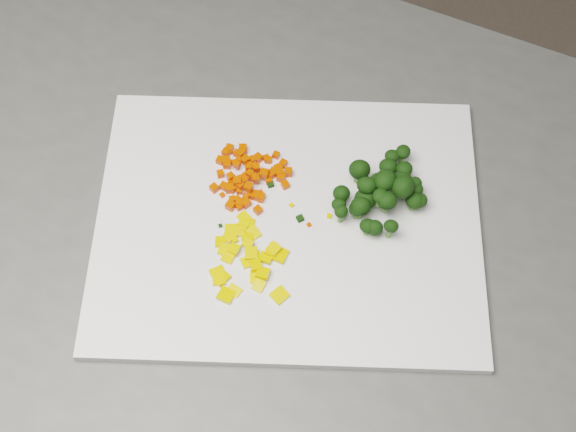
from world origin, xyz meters
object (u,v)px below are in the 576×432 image
(counter_block, at_px, (290,346))
(pepper_pile, at_px, (256,255))
(carrot_pile, at_px, (248,173))
(broccoli_pile, at_px, (379,185))
(cutting_board, at_px, (288,223))

(counter_block, height_order, pepper_pile, pepper_pile)
(counter_block, distance_m, pepper_pile, 0.48)
(carrot_pile, bearing_deg, broccoli_pile, 7.99)
(pepper_pile, bearing_deg, cutting_board, 70.35)
(counter_block, relative_size, broccoli_pile, 8.92)
(cutting_board, height_order, broccoli_pile, broccoli_pile)
(cutting_board, xyz_separation_m, carrot_pile, (-0.06, 0.04, 0.02))
(counter_block, xyz_separation_m, broccoli_pile, (0.09, 0.04, 0.49))
(cutting_board, bearing_deg, counter_block, 91.79)
(counter_block, distance_m, cutting_board, 0.46)
(carrot_pile, relative_size, broccoli_pile, 0.83)
(cutting_board, xyz_separation_m, pepper_pile, (-0.02, -0.06, 0.01))
(counter_block, xyz_separation_m, carrot_pile, (-0.06, 0.02, 0.48))
(cutting_board, height_order, pepper_pile, pepper_pile)
(pepper_pile, bearing_deg, broccoli_pile, 46.61)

